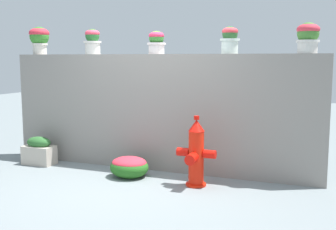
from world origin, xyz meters
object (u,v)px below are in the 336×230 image
potted_plant_1 (92,40)px  flower_bush_left (129,166)px  potted_plant_0 (39,38)px  potted_plant_3 (230,39)px  potted_plant_4 (308,36)px  planter_box (39,151)px  potted_plant_2 (156,41)px  fire_hydrant (196,154)px

potted_plant_1 → flower_bush_left: (0.89, -0.54, -1.80)m
flower_bush_left → potted_plant_0: bearing=162.5°
potted_plant_3 → flower_bush_left: potted_plant_3 is taller
potted_plant_0 → potted_plant_4: potted_plant_0 is taller
flower_bush_left → planter_box: 1.67m
potted_plant_2 → planter_box: bearing=-165.3°
potted_plant_0 → potted_plant_3: bearing=-0.1°
potted_plant_4 → flower_bush_left: bearing=-165.8°
potted_plant_4 → flower_bush_left: potted_plant_4 is taller
potted_plant_4 → planter_box: 4.38m
potted_plant_3 → potted_plant_0: bearing=179.9°
potted_plant_1 → potted_plant_2: size_ratio=1.15×
potted_plant_1 → potted_plant_0: bearing=176.2°
potted_plant_3 → potted_plant_1: bearing=-178.3°
flower_bush_left → planter_box: bearing=175.7°
potted_plant_1 → fire_hydrant: (1.90, -0.61, -1.53)m
potted_plant_2 → fire_hydrant: potted_plant_2 is taller
planter_box → potted_plant_2: bearing=14.7°
potted_plant_0 → potted_plant_4: 4.28m
fire_hydrant → flower_bush_left: bearing=176.5°
potted_plant_2 → fire_hydrant: (0.84, -0.67, -1.50)m
potted_plant_0 → potted_plant_2: size_ratio=1.34×
potted_plant_2 → flower_bush_left: potted_plant_2 is taller
potted_plant_0 → flower_bush_left: bearing=-17.5°
potted_plant_3 → planter_box: bearing=-170.7°
fire_hydrant → flower_bush_left: 1.05m
potted_plant_4 → flower_bush_left: (-2.32, -0.59, -1.82)m
potted_plant_0 → fire_hydrant: (2.97, -0.68, -1.60)m
potted_plant_3 → potted_plant_4: potted_plant_4 is taller
potted_plant_2 → flower_bush_left: bearing=-105.8°
potted_plant_0 → fire_hydrant: 3.44m
potted_plant_4 → fire_hydrant: size_ratio=0.43×
potted_plant_2 → potted_plant_3: potted_plant_3 is taller
fire_hydrant → flower_bush_left: fire_hydrant is taller
potted_plant_1 → potted_plant_2: potted_plant_1 is taller
potted_plant_2 → potted_plant_3: bearing=0.0°
potted_plant_1 → planter_box: bearing=-151.6°
planter_box → potted_plant_3: bearing=9.3°
fire_hydrant → planter_box: fire_hydrant is taller
potted_plant_1 → potted_plant_4: (3.21, 0.04, 0.01)m
flower_bush_left → planter_box: planter_box is taller
potted_plant_0 → potted_plant_3: potted_plant_0 is taller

